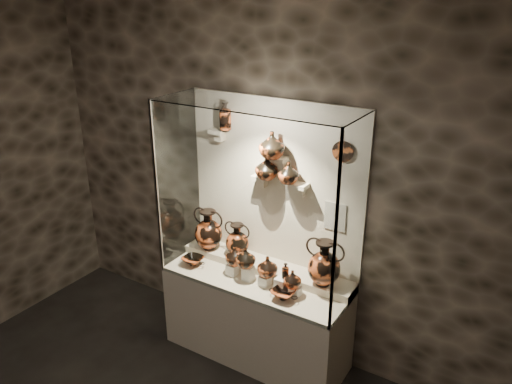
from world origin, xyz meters
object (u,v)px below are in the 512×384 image
amphora_right (324,263)px  kylix_left (193,260)px  ovoid_vase_b (272,145)px  jug_c (268,266)px  jug_a (235,256)px  jug_e (293,279)px  amphora_mid (237,240)px  ovoid_vase_a (267,168)px  lekythos_small (286,270)px  lekythos_tall (225,115)px  ovoid_vase_c (289,173)px  jug_b (246,257)px  amphora_left (209,230)px  kylix_right (283,294)px

amphora_right → kylix_left: (-1.22, -0.24, -0.22)m
ovoid_vase_b → jug_c: bearing=-67.2°
jug_a → jug_e: (0.60, -0.03, -0.03)m
amphora_right → ovoid_vase_b: 1.08m
amphora_mid → amphora_right: (0.89, -0.03, 0.04)m
jug_e → ovoid_vase_a: size_ratio=0.76×
lekythos_small → ovoid_vase_b: 1.06m
lekythos_tall → ovoid_vase_c: bearing=20.7°
ovoid_vase_c → jug_b: bearing=-156.3°
jug_a → jug_b: bearing=2.7°
amphora_left → ovoid_vase_b: ovoid_vase_b is taller
jug_a → ovoid_vase_b: (0.24, 0.22, 1.01)m
jug_b → lekythos_small: jug_b is taller
lekythos_tall → ovoid_vase_a: lekythos_tall is taller
kylix_left → kylix_right: size_ratio=1.00×
jug_e → ovoid_vase_a: ovoid_vase_a is taller
jug_e → ovoid_vase_a: 0.96m
amphora_right → ovoid_vase_a: bearing=-172.7°
jug_b → ovoid_vase_b: 1.01m
jug_c → kylix_left: bearing=160.8°
ovoid_vase_b → lekythos_small: bearing=-39.6°
amphora_right → kylix_right: amphora_right is taller
amphora_mid → ovoid_vase_a: bearing=18.1°
jug_a → kylix_left: 0.45m
amphora_mid → ovoid_vase_a: size_ratio=1.58×
lekythos_tall → kylix_left: bearing=-92.2°
lekythos_small → ovoid_vase_a: bearing=149.7°
kylix_right → ovoid_vase_c: (-0.17, 0.35, 0.93)m
jug_b → ovoid_vase_a: size_ratio=0.91×
ovoid_vase_a → amphora_mid: bearing=-173.3°
amphora_right → ovoid_vase_c: size_ratio=2.19×
amphora_right → kylix_right: 0.42m
ovoid_vase_c → lekythos_tall: bearing=155.4°
lekythos_small → ovoid_vase_b: size_ratio=0.72×
ovoid_vase_b → ovoid_vase_c: ovoid_vase_b is taller
jug_a → jug_c: 0.34m
jug_a → lekythos_small: (0.51, 0.00, 0.01)m
amphora_mid → kylix_right: bearing=-13.1°
ovoid_vase_a → amphora_left: bearing=-173.8°
amphora_right → jug_a: bearing=-155.1°
jug_c → jug_e: bearing=-31.4°
amphora_mid → jug_c: bearing=-11.8°
amphora_left → ovoid_vase_b: bearing=-8.2°
jug_a → ovoid_vase_a: (0.19, 0.23, 0.80)m
ovoid_vase_b → ovoid_vase_c: 0.27m
amphora_mid → kylix_right: size_ratio=1.31×
jug_c → kylix_left: (-0.76, -0.07, -0.13)m
jug_a → kylix_left: jug_a is taller
jug_c → ovoid_vase_b: size_ratio=0.82×
kylix_right → ovoid_vase_c: bearing=99.6°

